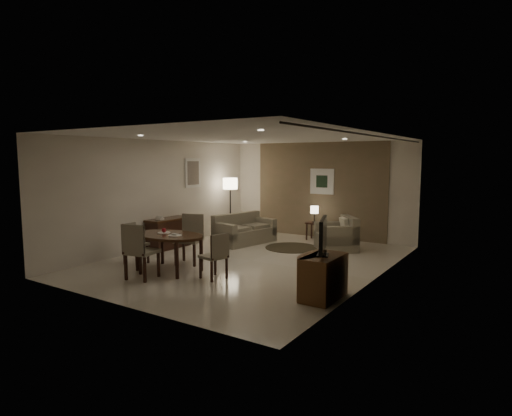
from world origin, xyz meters
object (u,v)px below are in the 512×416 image
Objects in this scene: armchair at (336,233)px; side_table at (314,231)px; chair_far at (189,240)px; chair_right at (213,256)px; chair_left at (136,244)px; tv_cabinet at (323,277)px; dining_table at (169,253)px; sofa at (245,229)px; console_desk at (169,233)px; chair_near at (142,251)px; floor_lamp at (230,207)px.

side_table is (-1.03, 0.92, -0.17)m from armchair.
chair_far is 1.32m from chair_right.
chair_left is at bearing -113.61° from side_table.
chair_left reaches higher than side_table.
chair_far reaches higher than tv_cabinet.
chair_right is at bearing 2.58° from dining_table.
chair_right is 3.43m from sofa.
chair_near reaches higher than console_desk.
dining_table is (1.60, -1.61, -0.01)m from console_desk.
console_desk is 3.96m from side_table.
dining_table is at bearing -70.30° from floor_lamp.
chair_left is at bearing -83.94° from floor_lamp.
chair_far is (-3.36, 0.55, 0.17)m from tv_cabinet.
sofa is 1.97m from side_table.
chair_near reaches higher than armchair.
tv_cabinet is 0.57× the size of dining_table.
floor_lamp is at bearing 85.84° from console_desk.
chair_near is at bearing -92.18° from dining_table.
chair_right reaches higher than dining_table.
dining_table is 1.69× the size of armchair.
side_table is at bearing -111.38° from chair_near.
chair_right is at bearing -157.57° from chair_near.
floor_lamp is at bearing -83.74° from chair_near.
side_table is at bearing 55.70° from chair_far.
chair_far is at bearing -74.51° from armchair.
tv_cabinet is at bearing -20.25° from armchair.
console_desk reaches higher than dining_table.
chair_far is at bearing 170.70° from tv_cabinet.
chair_far is 0.63× the size of sofa.
chair_left is (-4.30, -0.07, 0.08)m from tv_cabinet.
dining_table is at bearing -96.78° from chair_left.
console_desk is 1.39× the size of chair_left.
sofa is (-0.28, 2.50, -0.13)m from chair_far.
chair_right is at bearing -54.18° from armchair.
dining_table is 4.71m from side_table.
tv_cabinet is at bearing -39.35° from floor_lamp.
armchair is (2.37, 0.52, 0.02)m from sofa.
armchair is at bearing -44.34° from chair_left.
armchair is at bearing 179.47° from chair_right.
dining_table is at bearing -45.22° from console_desk.
floor_lamp reaches higher than side_table.
dining_table is at bearing -102.65° from chair_near.
side_table is (1.34, 1.44, -0.14)m from sofa.
tv_cabinet is at bearing -17.05° from console_desk.
dining_table is at bearing -103.25° from chair_far.
chair_near is 1.33m from chair_far.
chair_near reaches higher than sofa.
sofa is at bearing -16.56° from chair_left.
armchair is at bearing 29.83° from console_desk.
chair_right is (1.16, -0.61, -0.09)m from chair_far.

